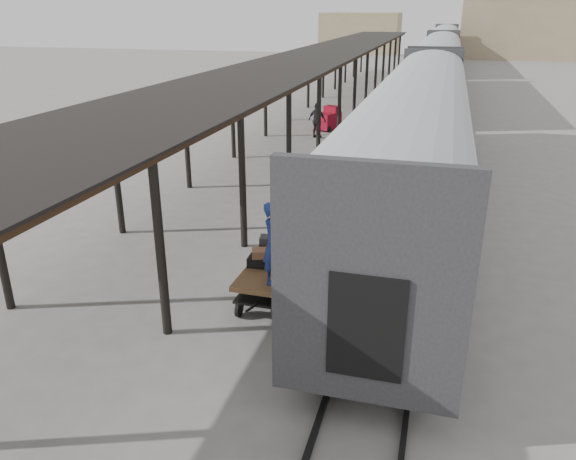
# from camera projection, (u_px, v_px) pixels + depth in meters

# --- Properties ---
(ground) EXTENTS (160.00, 160.00, 0.00)m
(ground) POSITION_uv_depth(u_px,v_px,m) (255.00, 298.00, 13.78)
(ground) COLOR slate
(ground) RESTS_ON ground
(train) EXTENTS (3.45, 76.01, 4.01)m
(train) POSITION_uv_depth(u_px,v_px,m) (438.00, 64.00, 42.26)
(train) COLOR silver
(train) RESTS_ON ground
(canopy) EXTENTS (4.90, 64.30, 4.15)m
(canopy) POSITION_uv_depth(u_px,v_px,m) (326.00, 54.00, 34.65)
(canopy) COLOR #422B19
(canopy) RESTS_ON ground
(rails) EXTENTS (1.54, 150.00, 0.12)m
(rails) POSITION_uv_depth(u_px,v_px,m) (435.00, 99.00, 43.42)
(rails) COLOR black
(rails) RESTS_ON ground
(building_far) EXTENTS (18.00, 10.00, 8.00)m
(building_far) POSITION_uv_depth(u_px,v_px,m) (527.00, 28.00, 78.69)
(building_far) COLOR tan
(building_far) RESTS_ON ground
(building_left) EXTENTS (12.00, 8.00, 6.00)m
(building_left) POSITION_uv_depth(u_px,v_px,m) (361.00, 33.00, 88.62)
(building_left) COLOR tan
(building_left) RESTS_ON ground
(baggage_cart) EXTENTS (1.29, 2.42, 0.86)m
(baggage_cart) POSITION_uv_depth(u_px,v_px,m) (272.00, 276.00, 13.46)
(baggage_cart) COLOR brown
(baggage_cart) RESTS_ON ground
(suitcase_stack) EXTENTS (1.23, 1.05, 0.59)m
(suitcase_stack) POSITION_uv_depth(u_px,v_px,m) (273.00, 254.00, 13.64)
(suitcase_stack) COLOR #363538
(suitcase_stack) RESTS_ON baggage_cart
(luggage_tug) EXTENTS (1.42, 1.75, 1.34)m
(luggage_tug) POSITION_uv_depth(u_px,v_px,m) (329.00, 119.00, 32.63)
(luggage_tug) COLOR maroon
(luggage_tug) RESTS_ON ground
(porter) EXTENTS (0.54, 0.74, 1.89)m
(porter) POSITION_uv_depth(u_px,v_px,m) (274.00, 243.00, 12.39)
(porter) COLOR navy
(porter) RESTS_ON baggage_cart
(pedestrian) EXTENTS (1.21, 0.87, 1.91)m
(pedestrian) POSITION_uv_depth(u_px,v_px,m) (317.00, 120.00, 30.48)
(pedestrian) COLOR black
(pedestrian) RESTS_ON ground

